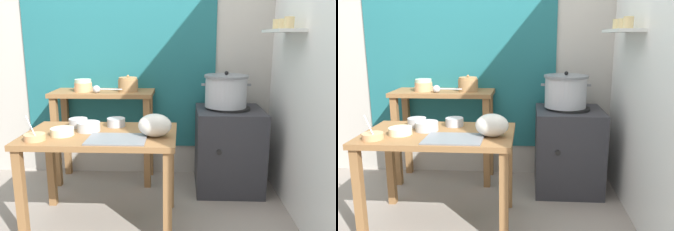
# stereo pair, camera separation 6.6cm
# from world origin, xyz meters

# --- Properties ---
(ground_plane) EXTENTS (9.00, 9.00, 0.00)m
(ground_plane) POSITION_xyz_m (0.00, 0.00, 0.00)
(ground_plane) COLOR gray
(wall_back) EXTENTS (4.40, 0.12, 2.60)m
(wall_back) POSITION_xyz_m (0.08, 1.10, 1.30)
(wall_back) COLOR #B2ADA3
(wall_back) RESTS_ON ground
(wall_right) EXTENTS (0.30, 3.20, 2.60)m
(wall_right) POSITION_xyz_m (1.40, 0.20, 1.30)
(wall_right) COLOR white
(wall_right) RESTS_ON ground
(prep_table) EXTENTS (1.10, 0.66, 0.72)m
(prep_table) POSITION_xyz_m (-0.12, 0.01, 0.61)
(prep_table) COLOR olive
(prep_table) RESTS_ON ground
(back_shelf_table) EXTENTS (0.96, 0.40, 0.90)m
(back_shelf_table) POSITION_xyz_m (-0.28, 0.83, 0.68)
(back_shelf_table) COLOR olive
(back_shelf_table) RESTS_ON ground
(stove_block) EXTENTS (0.60, 0.61, 0.78)m
(stove_block) POSITION_xyz_m (0.91, 0.70, 0.38)
(stove_block) COLOR #2D2D33
(stove_block) RESTS_ON ground
(steamer_pot) EXTENTS (0.45, 0.40, 0.32)m
(steamer_pot) POSITION_xyz_m (0.87, 0.72, 0.93)
(steamer_pot) COLOR #B7BABF
(steamer_pot) RESTS_ON stove_block
(clay_pot) EXTENTS (0.19, 0.19, 0.16)m
(clay_pot) POSITION_xyz_m (-0.04, 0.83, 0.96)
(clay_pot) COLOR #A37A4C
(clay_pot) RESTS_ON back_shelf_table
(bowl_stack_enamel) EXTENTS (0.17, 0.17, 0.11)m
(bowl_stack_enamel) POSITION_xyz_m (-0.46, 0.81, 0.95)
(bowl_stack_enamel) COLOR tan
(bowl_stack_enamel) RESTS_ON back_shelf_table
(ladle) EXTENTS (0.27, 0.07, 0.07)m
(ladle) POSITION_xyz_m (-0.30, 0.72, 0.94)
(ladle) COLOR #B7BABF
(ladle) RESTS_ON back_shelf_table
(serving_tray) EXTENTS (0.40, 0.28, 0.01)m
(serving_tray) POSITION_xyz_m (0.03, -0.16, 0.72)
(serving_tray) COLOR slate
(serving_tray) RESTS_ON prep_table
(plastic_bag) EXTENTS (0.23, 0.18, 0.16)m
(plastic_bag) POSITION_xyz_m (0.28, -0.07, 0.80)
(plastic_bag) COLOR silver
(plastic_bag) RESTS_ON prep_table
(prep_bowl_0) EXTENTS (0.14, 0.14, 0.17)m
(prep_bowl_0) POSITION_xyz_m (-0.52, -0.19, 0.75)
(prep_bowl_0) COLOR tan
(prep_bowl_0) RESTS_ON prep_table
(prep_bowl_1) EXTENTS (0.16, 0.16, 0.05)m
(prep_bowl_1) POSITION_xyz_m (-0.38, -0.06, 0.75)
(prep_bowl_1) COLOR beige
(prep_bowl_1) RESTS_ON prep_table
(prep_bowl_2) EXTENTS (0.14, 0.14, 0.06)m
(prep_bowl_2) POSITION_xyz_m (-0.04, 0.20, 0.75)
(prep_bowl_2) COLOR #B7BABF
(prep_bowl_2) RESTS_ON prep_table
(prep_bowl_3) EXTENTS (0.17, 0.17, 0.07)m
(prep_bowl_3) POSITION_xyz_m (-0.22, 0.05, 0.76)
(prep_bowl_3) COLOR #B7BABF
(prep_bowl_3) RESTS_ON prep_table
(prep_bowl_4) EXTENTS (0.14, 0.14, 0.07)m
(prep_bowl_4) POSITION_xyz_m (-0.33, 0.18, 0.76)
(prep_bowl_4) COLOR #B7BABF
(prep_bowl_4) RESTS_ON prep_table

